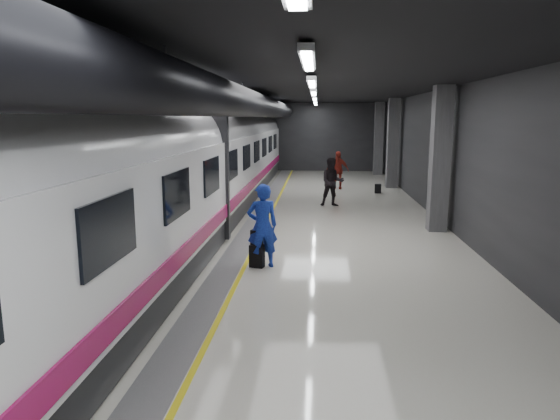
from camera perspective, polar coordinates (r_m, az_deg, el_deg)
name	(u,v)px	position (r m, az deg, el deg)	size (l,w,h in m)	color
ground	(290,243)	(14.28, 1.11, -3.80)	(40.00, 40.00, 0.00)	beige
platform_hall	(282,117)	(14.81, 0.25, 10.54)	(10.02, 40.02, 4.51)	black
train	(175,170)	(14.46, -11.86, 4.49)	(3.05, 38.00, 4.05)	black
traveler_main	(262,226)	(11.81, -2.03, -1.82)	(0.73, 0.48, 2.01)	#1941BD
suitcase_main	(257,256)	(11.97, -2.65, -5.27)	(0.33, 0.21, 0.55)	black
shoulder_bag	(257,238)	(11.84, -2.68, -3.17)	(0.28, 0.15, 0.37)	black
traveler_far_a	(332,182)	(20.18, 5.98, 3.19)	(0.95, 0.74, 1.96)	black
traveler_far_b	(338,170)	(25.27, 6.59, 4.56)	(1.11, 0.46, 1.89)	maroon
suitcase_far	(378,189)	(24.13, 11.12, 2.42)	(0.30, 0.19, 0.44)	black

